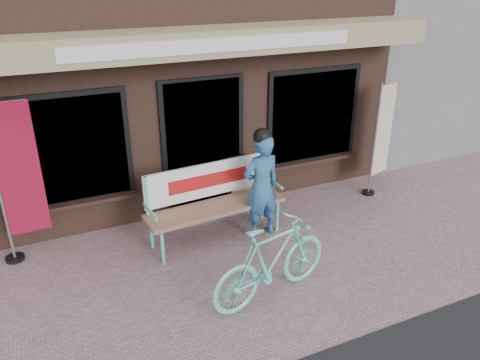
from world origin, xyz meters
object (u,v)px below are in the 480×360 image
bicycle (272,261)px  menu_stand (242,183)px  nobori_cream (382,136)px  person (261,185)px  bench (212,196)px  nobori_red (17,179)px

bicycle → menu_stand: 2.25m
nobori_cream → bicycle: bearing=-166.8°
person → bicycle: bearing=-115.7°
bench → person: size_ratio=1.25×
menu_stand → nobori_cream: bearing=-2.7°
bench → bicycle: bearing=-90.3°
person → nobori_cream: size_ratio=0.84×
person → nobori_red: bearing=162.1°
nobori_cream → nobori_red: bearing=159.3°
bicycle → menu_stand: size_ratio=1.76×
nobori_red → person: bearing=-15.9°
person → nobori_red: size_ratio=0.74×
person → nobori_cream: (2.55, 0.50, 0.21)m
person → bicycle: size_ratio=0.98×
person → nobori_red: nobori_red is taller
person → bicycle: (-0.54, -1.36, -0.31)m
nobori_red → bicycle: bearing=-41.3°
bench → menu_stand: (0.72, 0.54, -0.16)m
menu_stand → nobori_red: bearing=-175.6°
nobori_red → menu_stand: (3.22, 0.02, -0.68)m
bench → nobori_red: bearing=163.8°
bicycle → nobori_red: bearing=38.4°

